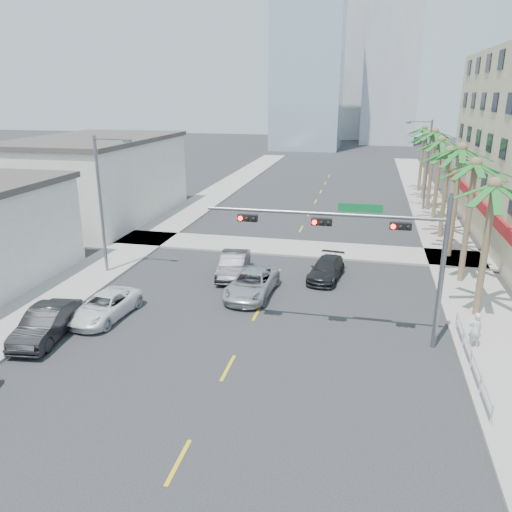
# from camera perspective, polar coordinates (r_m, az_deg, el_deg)

# --- Properties ---
(ground) EXTENTS (260.00, 260.00, 0.00)m
(ground) POSITION_cam_1_polar(r_m,az_deg,el_deg) (19.29, -6.61, -18.56)
(ground) COLOR #262628
(ground) RESTS_ON ground
(sidewalk_right) EXTENTS (4.00, 120.00, 0.15)m
(sidewalk_right) POSITION_cam_1_polar(r_m,az_deg,el_deg) (36.95, 22.21, -1.23)
(sidewalk_right) COLOR gray
(sidewalk_right) RESTS_ON ground
(sidewalk_left) EXTENTS (4.00, 120.00, 0.15)m
(sidewalk_left) POSITION_cam_1_polar(r_m,az_deg,el_deg) (40.30, -13.58, 1.19)
(sidewalk_left) COLOR gray
(sidewalk_left) RESTS_ON ground
(sidewalk_cross) EXTENTS (80.00, 4.00, 0.15)m
(sidewalk_cross) POSITION_cam_1_polar(r_m,az_deg,el_deg) (38.64, 3.99, 0.94)
(sidewalk_cross) COLOR gray
(sidewalk_cross) RESTS_ON ground
(building_left_far) EXTENTS (11.00, 18.00, 7.20)m
(building_left_far) POSITION_cam_1_polar(r_m,az_deg,el_deg) (49.89, -17.73, 8.22)
(building_left_far) COLOR beige
(building_left_far) RESTS_ON ground
(tower_far_left) EXTENTS (14.00, 14.00, 48.00)m
(tower_far_left) POSITION_cam_1_polar(r_m,az_deg,el_deg) (111.03, 6.13, 24.56)
(tower_far_left) COLOR #99B2C6
(tower_far_left) RESTS_ON ground
(tower_far_right) EXTENTS (12.00, 12.00, 60.00)m
(tower_far_right) POSITION_cam_1_polar(r_m,az_deg,el_deg) (125.93, 15.71, 26.03)
(tower_far_right) COLOR #ADADB2
(tower_far_right) RESTS_ON ground
(tower_far_center) EXTENTS (16.00, 16.00, 42.00)m
(tower_far_center) POSITION_cam_1_polar(r_m,az_deg,el_deg) (140.09, 9.83, 21.83)
(tower_far_center) COLOR #ADADB2
(tower_far_center) RESTS_ON ground
(traffic_signal_mast) EXTENTS (11.12, 0.54, 7.20)m
(traffic_signal_mast) POSITION_cam_1_polar(r_m,az_deg,el_deg) (23.37, 13.05, 1.71)
(traffic_signal_mast) COLOR slate
(traffic_signal_mast) RESTS_ON ground
(palm_tree_0) EXTENTS (4.80, 4.80, 7.80)m
(palm_tree_0) POSITION_cam_1_polar(r_m,az_deg,el_deg) (27.58, 25.61, 7.20)
(palm_tree_0) COLOR brown
(palm_tree_0) RESTS_ON ground
(palm_tree_1) EXTENTS (4.80, 4.80, 8.16)m
(palm_tree_1) POSITION_cam_1_polar(r_m,az_deg,el_deg) (32.57, 23.80, 9.49)
(palm_tree_1) COLOR brown
(palm_tree_1) RESTS_ON ground
(palm_tree_2) EXTENTS (4.80, 4.80, 8.52)m
(palm_tree_2) POSITION_cam_1_polar(r_m,az_deg,el_deg) (37.61, 22.46, 11.17)
(palm_tree_2) COLOR brown
(palm_tree_2) RESTS_ON ground
(palm_tree_3) EXTENTS (4.80, 4.80, 7.80)m
(palm_tree_3) POSITION_cam_1_polar(r_m,az_deg,el_deg) (42.80, 21.26, 11.06)
(palm_tree_3) COLOR brown
(palm_tree_3) RESTS_ON ground
(palm_tree_4) EXTENTS (4.80, 4.80, 8.16)m
(palm_tree_4) POSITION_cam_1_polar(r_m,az_deg,el_deg) (47.89, 20.46, 12.20)
(palm_tree_4) COLOR brown
(palm_tree_4) RESTS_ON ground
(palm_tree_5) EXTENTS (4.80, 4.80, 8.52)m
(palm_tree_5) POSITION_cam_1_polar(r_m,az_deg,el_deg) (53.01, 19.81, 13.13)
(palm_tree_5) COLOR brown
(palm_tree_5) RESTS_ON ground
(palm_tree_6) EXTENTS (4.80, 4.80, 7.80)m
(palm_tree_6) POSITION_cam_1_polar(r_m,az_deg,el_deg) (58.21, 19.16, 12.87)
(palm_tree_6) COLOR brown
(palm_tree_6) RESTS_ON ground
(palm_tree_7) EXTENTS (4.80, 4.80, 8.16)m
(palm_tree_7) POSITION_cam_1_polar(r_m,az_deg,el_deg) (63.35, 18.72, 13.58)
(palm_tree_7) COLOR brown
(palm_tree_7) RESTS_ON ground
(streetlight_left) EXTENTS (2.55, 0.25, 9.00)m
(streetlight_left) POSITION_cam_1_polar(r_m,az_deg,el_deg) (33.51, -17.09, 6.30)
(streetlight_left) COLOR slate
(streetlight_left) RESTS_ON ground
(streetlight_right) EXTENTS (2.55, 0.25, 9.00)m
(streetlight_right) POSITION_cam_1_polar(r_m,az_deg,el_deg) (53.20, 18.84, 10.28)
(streetlight_right) COLOR slate
(streetlight_right) RESTS_ON ground
(guardrail) EXTENTS (0.08, 8.08, 1.00)m
(guardrail) POSITION_cam_1_polar(r_m,az_deg,el_deg) (23.71, 23.40, -10.63)
(guardrail) COLOR silver
(guardrail) RESTS_ON ground
(car_parked_mid) EXTENTS (2.23, 4.94, 1.57)m
(car_parked_mid) POSITION_cam_1_polar(r_m,az_deg,el_deg) (26.56, -22.86, -7.14)
(car_parked_mid) COLOR black
(car_parked_mid) RESTS_ON ground
(car_parked_far) EXTENTS (2.65, 4.97, 1.33)m
(car_parked_far) POSITION_cam_1_polar(r_m,az_deg,el_deg) (27.89, -16.91, -5.52)
(car_parked_far) COLOR white
(car_parked_far) RESTS_ON ground
(car_lane_left) EXTENTS (2.15, 4.91, 1.57)m
(car_lane_left) POSITION_cam_1_polar(r_m,az_deg,el_deg) (32.66, -2.59, -0.99)
(car_lane_left) COLOR black
(car_lane_left) RESTS_ON ground
(car_lane_center) EXTENTS (2.69, 5.38, 1.46)m
(car_lane_center) POSITION_cam_1_polar(r_m,az_deg,el_deg) (29.54, -0.52, -3.20)
(car_lane_center) COLOR silver
(car_lane_center) RESTS_ON ground
(car_lane_right) EXTENTS (2.39, 4.68, 1.30)m
(car_lane_right) POSITION_cam_1_polar(r_m,az_deg,el_deg) (32.52, 8.03, -1.49)
(car_lane_right) COLOR black
(car_lane_right) RESTS_ON ground
(pedestrian) EXTENTS (0.70, 0.53, 1.72)m
(pedestrian) POSITION_cam_1_polar(r_m,az_deg,el_deg) (25.54, 23.76, -7.73)
(pedestrian) COLOR silver
(pedestrian) RESTS_ON sidewalk_right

